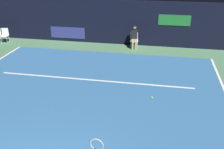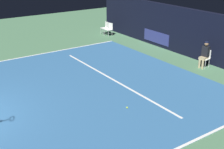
% 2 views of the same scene
% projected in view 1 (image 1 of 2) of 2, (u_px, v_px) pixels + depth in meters
% --- Properties ---
extents(ground_plane, '(33.68, 33.68, 0.00)m').
position_uv_depth(ground_plane, '(80.00, 103.00, 9.83)').
color(ground_plane, '#4C7A56').
extents(court_surface, '(10.96, 11.26, 0.01)m').
position_uv_depth(court_surface, '(80.00, 103.00, 9.83)').
color(court_surface, '#336699').
rests_on(court_surface, ground).
extents(line_service, '(8.55, 0.10, 0.01)m').
position_uv_depth(line_service, '(93.00, 80.00, 11.59)').
color(line_service, white).
rests_on(line_service, court_surface).
extents(back_wall, '(17.11, 0.33, 2.60)m').
position_uv_depth(back_wall, '(115.00, 22.00, 15.96)').
color(back_wall, black).
rests_on(back_wall, ground).
extents(line_judge_on_chair, '(0.49, 0.57, 1.32)m').
position_uv_depth(line_judge_on_chair, '(134.00, 37.00, 15.31)').
color(line_judge_on_chair, white).
rests_on(line_judge_on_chair, ground).
extents(courtside_chair_near, '(0.50, 0.48, 0.88)m').
position_uv_depth(courtside_chair_near, '(5.00, 35.00, 16.42)').
color(courtside_chair_near, white).
rests_on(courtside_chair_near, ground).
extents(tennis_ball, '(0.07, 0.07, 0.07)m').
position_uv_depth(tennis_ball, '(152.00, 97.00, 10.11)').
color(tennis_ball, '#CCE033').
rests_on(tennis_ball, court_surface).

